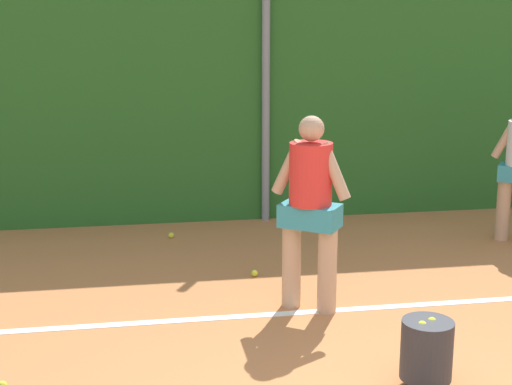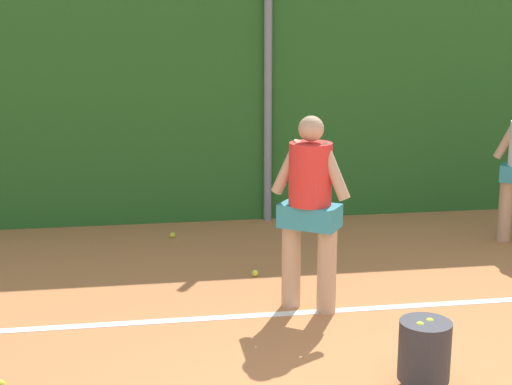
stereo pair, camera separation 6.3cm
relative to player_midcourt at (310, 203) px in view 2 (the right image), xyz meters
name	(u,v)px [view 2 (the right image)]	position (x,y,z in m)	size (l,w,h in m)	color
ground_plane	(351,347)	(0.15, -0.83, -0.97)	(30.60, 30.60, 0.00)	#C67542
hedge_fence_backdrop	(265,97)	(0.15, 3.17, 0.57)	(19.89, 0.25, 3.08)	#286023
fence_post_center	(268,89)	(0.15, 2.99, 0.69)	(0.10, 0.10, 3.31)	gray
court_baseline_paint	(327,311)	(0.15, -0.08, -0.96)	(14.53, 0.10, 0.01)	white
player_midcourt	(310,203)	(0.00, 0.00, 0.00)	(0.62, 0.53, 1.72)	tan
ball_hopper	(424,350)	(0.46, -1.56, -0.68)	(0.36, 0.36, 0.51)	#2D2D33
tennis_ball_1	(173,235)	(-1.08, 2.39, -0.94)	(0.07, 0.07, 0.07)	#CCDB33
tennis_ball_3	(1,384)	(-2.45, -1.10, -0.94)	(0.07, 0.07, 0.07)	#CCDB33
tennis_ball_5	(255,273)	(-0.34, 0.91, -0.94)	(0.07, 0.07, 0.07)	#CCDB33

